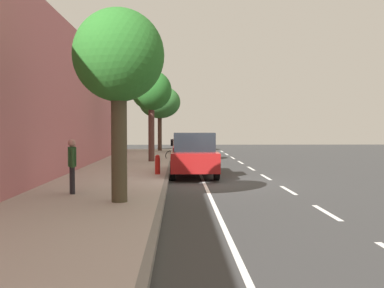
# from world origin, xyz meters

# --- Properties ---
(ground) EXTENTS (75.83, 75.83, 0.00)m
(ground) POSITION_xyz_m (0.00, 0.00, 0.00)
(ground) COLOR #363636
(sidewalk) EXTENTS (4.24, 47.39, 0.17)m
(sidewalk) POSITION_xyz_m (3.95, 0.00, 0.08)
(sidewalk) COLOR #B7AAA2
(sidewalk) RESTS_ON ground
(curb_edge) EXTENTS (0.16, 47.39, 0.17)m
(curb_edge) POSITION_xyz_m (1.75, 0.00, 0.08)
(curb_edge) COLOR gray
(curb_edge) RESTS_ON ground
(lane_stripe_centre) EXTENTS (0.14, 48.40, 0.01)m
(lane_stripe_centre) POSITION_xyz_m (-2.53, 0.50, 0.00)
(lane_stripe_centre) COLOR white
(lane_stripe_centre) RESTS_ON ground
(lane_stripe_bike_edge) EXTENTS (0.12, 47.39, 0.01)m
(lane_stripe_bike_edge) POSITION_xyz_m (0.28, 0.00, 0.00)
(lane_stripe_bike_edge) COLOR white
(lane_stripe_bike_edge) RESTS_ON ground
(building_facade) EXTENTS (0.50, 47.39, 6.76)m
(building_facade) POSITION_xyz_m (6.32, 0.00, 3.38)
(building_facade) COLOR #BB6B72
(building_facade) RESTS_ON ground
(parked_sedan_black_nearest) EXTENTS (1.89, 4.43, 1.52)m
(parked_sedan_black_nearest) POSITION_xyz_m (0.80, -18.25, 0.75)
(parked_sedan_black_nearest) COLOR black
(parked_sedan_black_nearest) RESTS_ON ground
(parked_pickup_red_second) EXTENTS (2.03, 5.30, 1.95)m
(parked_pickup_red_second) POSITION_xyz_m (0.61, -2.06, 0.90)
(parked_pickup_red_second) COLOR maroon
(parked_pickup_red_second) RESTS_ON ground
(bicycle_at_curb) EXTENTS (1.71, 0.46, 0.73)m
(bicycle_at_curb) POSITION_xyz_m (1.28, -11.26, 0.36)
(bicycle_at_curb) COLOR black
(bicycle_at_curb) RESTS_ON ground
(cyclist_with_backpack) EXTENTS (0.49, 0.60, 1.73)m
(cyclist_with_backpack) POSITION_xyz_m (1.51, -11.72, 1.05)
(cyclist_with_backpack) COLOR #C6B284
(cyclist_with_backpack) RESTS_ON ground
(street_tree_near_cyclist) EXTENTS (3.49, 3.49, 5.48)m
(street_tree_near_cyclist) POSITION_xyz_m (2.88, -21.01, 4.24)
(street_tree_near_cyclist) COLOR #4E3429
(street_tree_near_cyclist) RESTS_ON sidewalk
(street_tree_mid_block) EXTENTS (2.39, 2.39, 5.33)m
(street_tree_mid_block) POSITION_xyz_m (2.88, -8.91, 4.25)
(street_tree_mid_block) COLOR brown
(street_tree_mid_block) RESTS_ON sidewalk
(street_tree_far_end) EXTENTS (2.45, 2.45, 5.21)m
(street_tree_far_end) POSITION_xyz_m (2.88, 5.97, 4.04)
(street_tree_far_end) COLOR #48402D
(street_tree_far_end) RESTS_ON sidewalk
(pedestrian_on_phone) EXTENTS (0.33, 0.60, 1.65)m
(pedestrian_on_phone) POSITION_xyz_m (4.50, 4.39, 1.10)
(pedestrian_on_phone) COLOR black
(pedestrian_on_phone) RESTS_ON sidewalk
(fire_hydrant) EXTENTS (0.22, 0.22, 0.84)m
(fire_hydrant) POSITION_xyz_m (2.18, -1.35, 0.59)
(fire_hydrant) COLOR red
(fire_hydrant) RESTS_ON sidewalk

